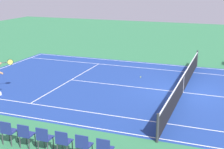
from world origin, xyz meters
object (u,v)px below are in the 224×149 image
spectator_chair_2 (63,141)px  spectator_chair_3 (44,137)px  spectator_chair_4 (26,134)px  tennis_ball (141,77)px  spectator_chair_0 (105,148)px  spectator_chair_1 (83,144)px  spectator_chair_5 (8,131)px  tennis_net (183,83)px

spectator_chair_2 → spectator_chair_3: (0.72, 0.00, 0.00)m
spectator_chair_4 → tennis_ball: bearing=-97.7°
spectator_chair_0 → spectator_chair_3: bearing=0.0°
spectator_chair_0 → spectator_chair_1: bearing=0.0°
spectator_chair_0 → spectator_chair_2: bearing=0.0°
spectator_chair_3 → spectator_chair_5: bearing=0.0°
tennis_ball → spectator_chair_4: 9.73m
tennis_ball → spectator_chair_5: 9.85m
spectator_chair_0 → spectator_chair_2: same height
spectator_chair_2 → spectator_chair_0: bearing=180.0°
tennis_net → spectator_chair_3: 8.45m
tennis_net → spectator_chair_4: 8.76m
tennis_net → spectator_chair_3: tennis_net is taller
tennis_net → spectator_chair_2: 8.20m
spectator_chair_4 → spectator_chair_1: bearing=180.0°
spectator_chair_1 → spectator_chair_4: size_ratio=1.00×
spectator_chair_3 → spectator_chair_4: (0.72, 0.00, 0.00)m
spectator_chair_0 → tennis_net: bearing=-98.8°
tennis_net → spectator_chair_2: tennis_net is taller
spectator_chair_0 → spectator_chair_5: 3.59m
spectator_chair_2 → spectator_chair_4: same height
spectator_chair_2 → spectator_chair_5: same height
tennis_net → spectator_chair_5: tennis_net is taller
spectator_chair_3 → tennis_net: bearing=-113.4°
spectator_chair_0 → spectator_chair_3: same height
spectator_chair_1 → spectator_chair_2: 0.72m
spectator_chair_0 → spectator_chair_3: size_ratio=1.00×
tennis_ball → spectator_chair_5: spectator_chair_5 is taller
spectator_chair_0 → spectator_chair_4: same height
spectator_chair_3 → spectator_chair_2: bearing=180.0°
spectator_chair_2 → spectator_chair_5: bearing=0.0°
spectator_chair_1 → tennis_ball: bearing=-85.0°
spectator_chair_0 → spectator_chair_4: 2.87m
spectator_chair_2 → spectator_chair_3: size_ratio=1.00×
tennis_net → tennis_ball: tennis_net is taller
tennis_ball → spectator_chair_0: 9.77m
spectator_chair_1 → spectator_chair_5: (2.87, 0.00, 0.00)m
tennis_ball → spectator_chair_0: bearing=99.2°
spectator_chair_3 → spectator_chair_4: bearing=0.0°
spectator_chair_0 → spectator_chair_1: 0.72m
tennis_net → spectator_chair_1: (1.92, 7.76, 0.03)m
spectator_chair_0 → spectator_chair_1: same height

